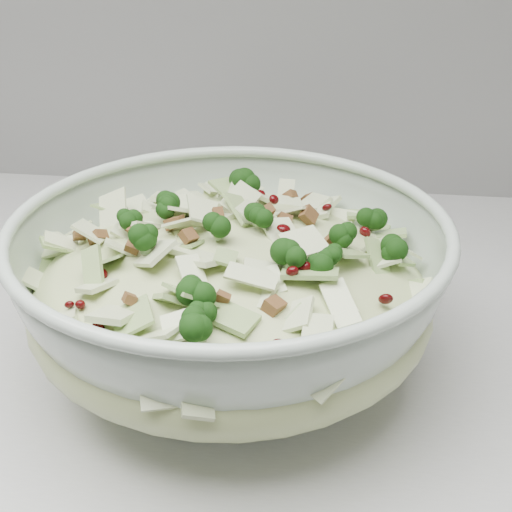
% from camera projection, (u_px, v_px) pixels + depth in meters
% --- Properties ---
extents(mixing_bowl, '(0.39, 0.39, 0.13)m').
position_uv_depth(mixing_bowl, '(231.00, 294.00, 0.52)').
color(mixing_bowl, '#B0C1AF').
rests_on(mixing_bowl, counter).
extents(salad, '(0.30, 0.30, 0.13)m').
position_uv_depth(salad, '(230.00, 270.00, 0.51)').
color(salad, '#C2D18F').
rests_on(salad, mixing_bowl).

